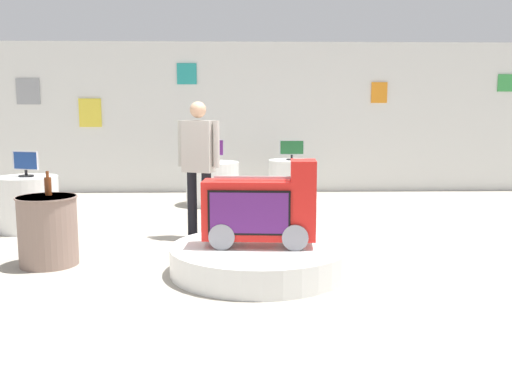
{
  "coord_description": "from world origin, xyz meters",
  "views": [
    {
      "loc": [
        0.03,
        -5.85,
        1.6
      ],
      "look_at": [
        0.2,
        -0.23,
        0.77
      ],
      "focal_mm": 39.43,
      "sensor_mm": 36.0,
      "label": 1
    }
  ],
  "objects_px": {
    "display_pedestal_right_rear": "(28,203)",
    "bottle_on_side_table": "(48,185)",
    "display_pedestal_left_rear": "(213,183)",
    "tv_on_center_rear": "(292,149)",
    "tv_on_left_rear": "(212,149)",
    "display_pedestal_center_rear": "(291,180)",
    "shopper_browsing_near_truck": "(199,159)",
    "main_display_pedestal": "(259,259)",
    "tv_on_right_rear": "(26,163)",
    "novelty_firetruck_tv": "(261,211)",
    "side_table_round": "(48,230)"
  },
  "relations": [
    {
      "from": "display_pedestal_right_rear",
      "to": "bottle_on_side_table",
      "type": "height_order",
      "value": "bottle_on_side_table"
    },
    {
      "from": "display_pedestal_left_rear",
      "to": "display_pedestal_right_rear",
      "type": "distance_m",
      "value": 3.06
    },
    {
      "from": "tv_on_center_rear",
      "to": "tv_on_left_rear",
      "type": "bearing_deg",
      "value": -165.08
    },
    {
      "from": "display_pedestal_center_rear",
      "to": "shopper_browsing_near_truck",
      "type": "height_order",
      "value": "shopper_browsing_near_truck"
    },
    {
      "from": "main_display_pedestal",
      "to": "display_pedestal_right_rear",
      "type": "distance_m",
      "value": 3.63
    },
    {
      "from": "tv_on_right_rear",
      "to": "novelty_firetruck_tv",
      "type": "bearing_deg",
      "value": -34.09
    },
    {
      "from": "side_table_round",
      "to": "tv_on_center_rear",
      "type": "bearing_deg",
      "value": 54.41
    },
    {
      "from": "side_table_round",
      "to": "bottle_on_side_table",
      "type": "xyz_separation_m",
      "value": [
        -0.01,
        0.09,
        0.45
      ]
    },
    {
      "from": "display_pedestal_center_rear",
      "to": "tv_on_center_rear",
      "type": "height_order",
      "value": "tv_on_center_rear"
    },
    {
      "from": "display_pedestal_center_rear",
      "to": "bottle_on_side_table",
      "type": "bearing_deg",
      "value": -126.19
    },
    {
      "from": "display_pedestal_right_rear",
      "to": "side_table_round",
      "type": "bearing_deg",
      "value": -63.98
    },
    {
      "from": "tv_on_left_rear",
      "to": "bottle_on_side_table",
      "type": "relative_size",
      "value": 1.6
    },
    {
      "from": "novelty_firetruck_tv",
      "to": "bottle_on_side_table",
      "type": "height_order",
      "value": "novelty_firetruck_tv"
    },
    {
      "from": "tv_on_left_rear",
      "to": "tv_on_center_rear",
      "type": "distance_m",
      "value": 1.41
    },
    {
      "from": "novelty_firetruck_tv",
      "to": "display_pedestal_right_rear",
      "type": "xyz_separation_m",
      "value": [
        -3.02,
        2.04,
        -0.25
      ]
    },
    {
      "from": "display_pedestal_center_rear",
      "to": "shopper_browsing_near_truck",
      "type": "relative_size",
      "value": 0.48
    },
    {
      "from": "display_pedestal_center_rear",
      "to": "main_display_pedestal",
      "type": "bearing_deg",
      "value": -99.37
    },
    {
      "from": "tv_on_right_rear",
      "to": "bottle_on_side_table",
      "type": "height_order",
      "value": "tv_on_right_rear"
    },
    {
      "from": "display_pedestal_left_rear",
      "to": "bottle_on_side_table",
      "type": "bearing_deg",
      "value": -113.04
    },
    {
      "from": "bottle_on_side_table",
      "to": "novelty_firetruck_tv",
      "type": "bearing_deg",
      "value": -10.92
    },
    {
      "from": "display_pedestal_center_rear",
      "to": "side_table_round",
      "type": "distance_m",
      "value": 4.96
    },
    {
      "from": "display_pedestal_right_rear",
      "to": "tv_on_center_rear",
      "type": "bearing_deg",
      "value": 31.98
    },
    {
      "from": "display_pedestal_right_rear",
      "to": "bottle_on_side_table",
      "type": "distance_m",
      "value": 1.88
    },
    {
      "from": "display_pedestal_right_rear",
      "to": "shopper_browsing_near_truck",
      "type": "xyz_separation_m",
      "value": [
        2.3,
        -0.51,
        0.63
      ]
    },
    {
      "from": "shopper_browsing_near_truck",
      "to": "novelty_firetruck_tv",
      "type": "bearing_deg",
      "value": -65.08
    },
    {
      "from": "display_pedestal_left_rear",
      "to": "shopper_browsing_near_truck",
      "type": "bearing_deg",
      "value": -91.09
    },
    {
      "from": "main_display_pedestal",
      "to": "novelty_firetruck_tv",
      "type": "xyz_separation_m",
      "value": [
        0.02,
        -0.01,
        0.48
      ]
    },
    {
      "from": "novelty_firetruck_tv",
      "to": "bottle_on_side_table",
      "type": "distance_m",
      "value": 2.24
    },
    {
      "from": "main_display_pedestal",
      "to": "tv_on_center_rear",
      "type": "xyz_separation_m",
      "value": [
        0.72,
        4.36,
        0.78
      ]
    },
    {
      "from": "side_table_round",
      "to": "bottle_on_side_table",
      "type": "distance_m",
      "value": 0.46
    },
    {
      "from": "display_pedestal_left_rear",
      "to": "tv_on_right_rear",
      "type": "relative_size",
      "value": 2.37
    },
    {
      "from": "tv_on_left_rear",
      "to": "tv_on_center_rear",
      "type": "xyz_separation_m",
      "value": [
        1.36,
        0.36,
        -0.02
      ]
    },
    {
      "from": "shopper_browsing_near_truck",
      "to": "tv_on_left_rear",
      "type": "bearing_deg",
      "value": 88.93
    },
    {
      "from": "display_pedestal_right_rear",
      "to": "side_table_round",
      "type": "height_order",
      "value": "same"
    },
    {
      "from": "tv_on_center_rear",
      "to": "side_table_round",
      "type": "height_order",
      "value": "tv_on_center_rear"
    },
    {
      "from": "novelty_firetruck_tv",
      "to": "display_pedestal_left_rear",
      "type": "distance_m",
      "value": 4.07
    },
    {
      "from": "tv_on_left_rear",
      "to": "tv_on_center_rear",
      "type": "bearing_deg",
      "value": 14.92
    },
    {
      "from": "novelty_firetruck_tv",
      "to": "display_pedestal_left_rear",
      "type": "xyz_separation_m",
      "value": [
        -0.66,
        4.0,
        -0.25
      ]
    },
    {
      "from": "novelty_firetruck_tv",
      "to": "display_pedestal_center_rear",
      "type": "distance_m",
      "value": 4.43
    },
    {
      "from": "tv_on_center_rear",
      "to": "tv_on_right_rear",
      "type": "xyz_separation_m",
      "value": [
        -3.71,
        -2.32,
        -0.01
      ]
    },
    {
      "from": "main_display_pedestal",
      "to": "shopper_browsing_near_truck",
      "type": "relative_size",
      "value": 1.04
    },
    {
      "from": "main_display_pedestal",
      "to": "novelty_firetruck_tv",
      "type": "relative_size",
      "value": 1.57
    },
    {
      "from": "side_table_round",
      "to": "tv_on_right_rear",
      "type": "bearing_deg",
      "value": 116.03
    },
    {
      "from": "display_pedestal_right_rear",
      "to": "display_pedestal_center_rear",
      "type": "bearing_deg",
      "value": 32.02
    },
    {
      "from": "display_pedestal_left_rear",
      "to": "main_display_pedestal",
      "type": "bearing_deg",
      "value": -80.84
    },
    {
      "from": "novelty_firetruck_tv",
      "to": "side_table_round",
      "type": "height_order",
      "value": "novelty_firetruck_tv"
    },
    {
      "from": "shopper_browsing_near_truck",
      "to": "bottle_on_side_table",
      "type": "bearing_deg",
      "value": -143.07
    },
    {
      "from": "tv_on_center_rear",
      "to": "novelty_firetruck_tv",
      "type": "bearing_deg",
      "value": -99.1
    },
    {
      "from": "novelty_firetruck_tv",
      "to": "side_table_round",
      "type": "relative_size",
      "value": 1.55
    },
    {
      "from": "display_pedestal_left_rear",
      "to": "display_pedestal_right_rear",
      "type": "bearing_deg",
      "value": -140.19
    }
  ]
}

